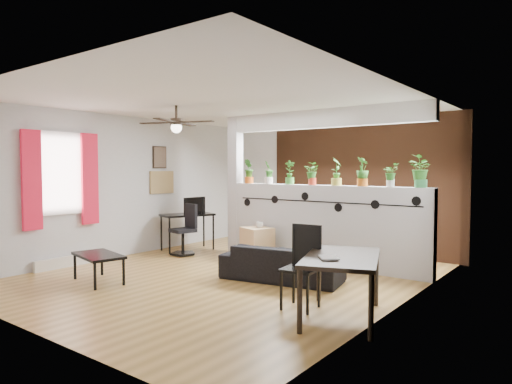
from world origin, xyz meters
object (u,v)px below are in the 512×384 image
at_px(folding_chair, 304,259).
at_px(coffee_table, 98,257).
at_px(computer_desk, 187,217).
at_px(potted_plant_3, 312,173).
at_px(potted_plant_1, 269,172).
at_px(potted_plant_0, 249,171).
at_px(ceiling_fan, 176,124).
at_px(potted_plant_2, 290,172).
at_px(potted_plant_4, 337,171).
at_px(dining_table, 342,262).
at_px(cube_shelf, 257,245).
at_px(sofa, 282,264).
at_px(cup, 259,225).
at_px(potted_plant_5, 363,171).
at_px(office_chair, 185,233).
at_px(potted_plant_7, 421,170).
at_px(potted_plant_6, 391,174).

distance_m(folding_chair, coffee_table, 3.05).
bearing_deg(computer_desk, potted_plant_3, 7.32).
xyz_separation_m(potted_plant_1, coffee_table, (-0.91, -2.92, -1.21)).
bearing_deg(potted_plant_0, ceiling_fan, -90.64).
distance_m(potted_plant_2, potted_plant_4, 0.90).
height_order(potted_plant_2, dining_table, potted_plant_2).
relative_size(cube_shelf, coffee_table, 0.63).
bearing_deg(potted_plant_0, potted_plant_4, 0.00).
distance_m(sofa, cup, 1.40).
height_order(potted_plant_1, potted_plant_3, potted_plant_1).
bearing_deg(dining_table, potted_plant_3, 126.68).
relative_size(potted_plant_5, folding_chair, 0.47).
height_order(ceiling_fan, potted_plant_3, ceiling_fan).
relative_size(cup, dining_table, 0.09).
xyz_separation_m(ceiling_fan, computer_desk, (-1.27, 1.46, -1.66)).
relative_size(potted_plant_1, office_chair, 0.44).
bearing_deg(potted_plant_5, potted_plant_3, 180.00).
xyz_separation_m(potted_plant_7, dining_table, (-0.13, -2.25, -0.99)).
height_order(potted_plant_0, cube_shelf, potted_plant_0).
bearing_deg(sofa, potted_plant_4, -111.90).
bearing_deg(potted_plant_4, computer_desk, -173.74).
height_order(potted_plant_5, coffee_table, potted_plant_5).
relative_size(potted_plant_2, dining_table, 0.29).
distance_m(potted_plant_5, folding_chair, 2.38).
height_order(office_chair, dining_table, office_chair).
relative_size(potted_plant_4, potted_plant_7, 0.97).
distance_m(potted_plant_1, sofa, 2.13).
height_order(dining_table, coffee_table, dining_table).
height_order(potted_plant_4, potted_plant_7, potted_plant_7).
distance_m(ceiling_fan, folding_chair, 3.07).
distance_m(potted_plant_0, dining_table, 3.90).
distance_m(potted_plant_0, potted_plant_6, 2.71).
relative_size(sofa, dining_table, 1.15).
xyz_separation_m(potted_plant_3, sofa, (0.22, -1.24, -1.31)).
relative_size(potted_plant_3, potted_plant_4, 0.83).
bearing_deg(potted_plant_7, sofa, -142.08).
distance_m(cube_shelf, coffee_table, 2.70).
relative_size(potted_plant_0, cube_shelf, 0.76).
distance_m(ceiling_fan, potted_plant_1, 2.00).
distance_m(potted_plant_5, sofa, 1.95).
relative_size(potted_plant_7, computer_desk, 0.43).
xyz_separation_m(potted_plant_0, potted_plant_7, (3.16, 0.00, 0.01)).
bearing_deg(coffee_table, office_chair, 102.53).
height_order(potted_plant_2, sofa, potted_plant_2).
bearing_deg(ceiling_fan, potted_plant_6, 33.41).
bearing_deg(cube_shelf, potted_plant_7, 29.60).
xyz_separation_m(office_chair, dining_table, (3.97, -1.52, 0.20)).
distance_m(potted_plant_2, cube_shelf, 1.40).
bearing_deg(computer_desk, potted_plant_0, 14.74).
bearing_deg(potted_plant_3, potted_plant_7, 0.00).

